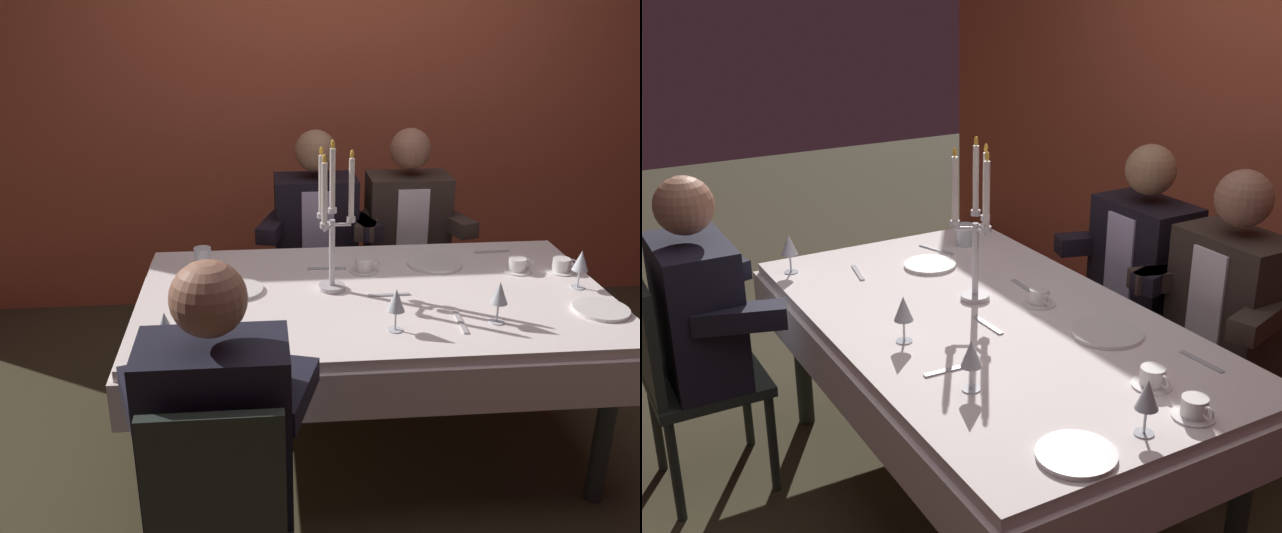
% 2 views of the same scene
% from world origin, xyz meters
% --- Properties ---
extents(ground_plane, '(12.00, 12.00, 0.00)m').
position_xyz_m(ground_plane, '(0.00, 0.00, 0.00)').
color(ground_plane, '#3B3522').
extents(back_wall, '(6.00, 0.12, 2.70)m').
position_xyz_m(back_wall, '(0.00, 1.66, 1.35)').
color(back_wall, '#BC5337').
rests_on(back_wall, ground_plane).
extents(dining_table, '(1.94, 1.14, 0.74)m').
position_xyz_m(dining_table, '(0.00, 0.00, 0.62)').
color(dining_table, white).
rests_on(dining_table, ground_plane).
extents(candelabra, '(0.15, 0.17, 0.62)m').
position_xyz_m(candelabra, '(-0.17, 0.05, 1.02)').
color(candelabra, silver).
rests_on(candelabra, dining_table).
extents(dinner_plate_0, '(0.21, 0.21, 0.01)m').
position_xyz_m(dinner_plate_0, '(0.84, -0.25, 0.75)').
color(dinner_plate_0, white).
rests_on(dinner_plate_0, dining_table).
extents(dinner_plate_1, '(0.22, 0.22, 0.01)m').
position_xyz_m(dinner_plate_1, '(-0.56, 0.06, 0.75)').
color(dinner_plate_1, white).
rests_on(dinner_plate_1, dining_table).
extents(dinner_plate_2, '(0.25, 0.25, 0.01)m').
position_xyz_m(dinner_plate_2, '(0.32, 0.28, 0.75)').
color(dinner_plate_2, white).
rests_on(dinner_plate_2, dining_table).
extents(wine_glass_0, '(0.07, 0.07, 0.16)m').
position_xyz_m(wine_glass_0, '(0.41, -0.31, 0.86)').
color(wine_glass_0, silver).
rests_on(wine_glass_0, dining_table).
extents(wine_glass_1, '(0.07, 0.07, 0.16)m').
position_xyz_m(wine_glass_1, '(0.02, -0.34, 0.85)').
color(wine_glass_1, silver).
rests_on(wine_glass_1, dining_table).
extents(wine_glass_2, '(0.07, 0.07, 0.16)m').
position_xyz_m(wine_glass_2, '(0.84, -0.03, 0.85)').
color(wine_glass_2, silver).
rests_on(wine_glass_2, dining_table).
extents(wine_glass_3, '(0.07, 0.07, 0.16)m').
position_xyz_m(wine_glass_3, '(-0.78, -0.46, 0.86)').
color(wine_glass_3, silver).
rests_on(wine_glass_3, dining_table).
extents(water_tumbler_0, '(0.07, 0.07, 0.10)m').
position_xyz_m(water_tumbler_0, '(-0.71, 0.32, 0.79)').
color(water_tumbler_0, silver).
rests_on(water_tumbler_0, dining_table).
extents(coffee_cup_0, '(0.13, 0.12, 0.06)m').
position_xyz_m(coffee_cup_0, '(0.66, 0.17, 0.77)').
color(coffee_cup_0, white).
rests_on(coffee_cup_0, dining_table).
extents(coffee_cup_1, '(0.13, 0.12, 0.06)m').
position_xyz_m(coffee_cup_1, '(-0.01, 0.23, 0.77)').
color(coffee_cup_1, white).
rests_on(coffee_cup_1, dining_table).
extents(coffee_cup_2, '(0.13, 0.12, 0.06)m').
position_xyz_m(coffee_cup_2, '(0.85, 0.15, 0.77)').
color(coffee_cup_2, white).
rests_on(coffee_cup_2, dining_table).
extents(spoon_0, '(0.17, 0.05, 0.01)m').
position_xyz_m(spoon_0, '(-0.64, -0.23, 0.74)').
color(spoon_0, '#B7B7BC').
rests_on(spoon_0, dining_table).
extents(fork_1, '(0.17, 0.02, 0.01)m').
position_xyz_m(fork_1, '(0.05, -0.03, 0.74)').
color(fork_1, '#B7B7BC').
rests_on(fork_1, dining_table).
extents(knife_2, '(0.03, 0.19, 0.01)m').
position_xyz_m(knife_2, '(0.27, -0.30, 0.74)').
color(knife_2, '#B7B7BC').
rests_on(knife_2, dining_table).
extents(fork_3, '(0.17, 0.03, 0.01)m').
position_xyz_m(fork_3, '(-0.17, 0.27, 0.74)').
color(fork_3, '#B7B7BC').
rests_on(fork_3, dining_table).
extents(knife_4, '(0.18, 0.08, 0.01)m').
position_xyz_m(knife_4, '(-0.72, 0.18, 0.74)').
color(knife_4, '#B7B7BC').
rests_on(knife_4, dining_table).
extents(fork_5, '(0.17, 0.03, 0.01)m').
position_xyz_m(fork_5, '(0.62, 0.41, 0.74)').
color(fork_5, '#B7B7BC').
rests_on(fork_5, dining_table).
extents(seated_diner_0, '(0.63, 0.48, 1.24)m').
position_xyz_m(seated_diner_0, '(-0.60, -0.89, 0.74)').
color(seated_diner_0, '#273029').
rests_on(seated_diner_0, ground_plane).
extents(seated_diner_1, '(0.63, 0.48, 1.24)m').
position_xyz_m(seated_diner_1, '(-0.17, 0.89, 0.74)').
color(seated_diner_1, '#273029').
rests_on(seated_diner_1, ground_plane).
extents(seated_diner_2, '(0.63, 0.48, 1.24)m').
position_xyz_m(seated_diner_2, '(0.32, 0.89, 0.74)').
color(seated_diner_2, '#273029').
rests_on(seated_diner_2, ground_plane).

